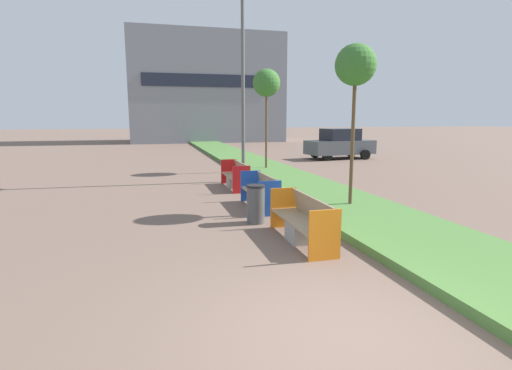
{
  "coord_description": "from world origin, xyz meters",
  "views": [
    {
      "loc": [
        -2.08,
        -3.97,
        2.57
      ],
      "look_at": [
        0.9,
        7.15,
        0.6
      ],
      "focal_mm": 28.0,
      "sensor_mm": 36.0,
      "label": 1
    }
  ],
  "objects": [
    {
      "name": "ground_plane",
      "position": [
        0.0,
        0.0,
        0.0
      ],
      "size": [
        180.0,
        180.0,
        0.0
      ],
      "primitive_type": "plane",
      "color": "brown"
    },
    {
      "name": "planter_grass_strip",
      "position": [
        3.2,
        12.0,
        0.09
      ],
      "size": [
        2.8,
        120.0,
        0.18
      ],
      "color": "#4C7A38",
      "rests_on": "ground"
    },
    {
      "name": "building_backdrop",
      "position": [
        4.0,
        39.37,
        5.48
      ],
      "size": [
        15.53,
        7.83,
        10.97
      ],
      "color": "gray",
      "rests_on": "ground"
    },
    {
      "name": "bench_orange_frame",
      "position": [
        0.94,
        3.53,
        0.37
      ],
      "size": [
        0.65,
        2.34,
        0.94
      ],
      "color": "#9E9B96",
      "rests_on": "ground"
    },
    {
      "name": "bench_blue_frame",
      "position": [
        0.94,
        6.78,
        0.37
      ],
      "size": [
        0.65,
        2.09,
        0.94
      ],
      "color": "#9E9B96",
      "rests_on": "ground"
    },
    {
      "name": "bench_red_frame",
      "position": [
        0.94,
        10.14,
        0.37
      ],
      "size": [
        0.65,
        2.23,
        0.94
      ],
      "color": "#9E9B96",
      "rests_on": "ground"
    },
    {
      "name": "litter_bin",
      "position": [
        0.38,
        5.22,
        0.47
      ],
      "size": [
        0.45,
        0.45,
        0.94
      ],
      "color": "#4C4F51",
      "rests_on": "ground"
    },
    {
      "name": "street_lamp_post",
      "position": [
        1.55,
        11.53,
        3.99
      ],
      "size": [
        0.24,
        0.44,
        7.22
      ],
      "color": "#56595B",
      "rests_on": "ground"
    },
    {
      "name": "sapling_tree_near",
      "position": [
        3.28,
        5.88,
        3.87
      ],
      "size": [
        1.1,
        1.1,
        4.48
      ],
      "color": "brown",
      "rests_on": "ground"
    },
    {
      "name": "sapling_tree_far",
      "position": [
        3.28,
        14.17,
        4.08
      ],
      "size": [
        1.27,
        1.27,
        4.75
      ],
      "color": "brown",
      "rests_on": "ground"
    },
    {
      "name": "parked_car_distant",
      "position": [
        9.36,
        18.59,
        0.91
      ],
      "size": [
        4.39,
        2.29,
        1.86
      ],
      "rotation": [
        0.0,
        0.0,
        0.13
      ],
      "color": "#474C51",
      "rests_on": "ground"
    }
  ]
}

